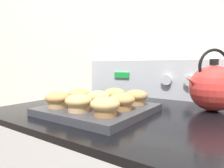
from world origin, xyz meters
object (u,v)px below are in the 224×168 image
muffin_pan (99,109)px  muffin_r0_c0 (58,99)px  muffin_r2_c2 (136,97)px  muffin_r1_c0 (79,96)px  muffin_r2_c1 (115,95)px  muffin_r0_c2 (105,106)px  muffin_r1_c1 (98,98)px  muffin_r0_c1 (79,103)px  muffin_r1_c2 (122,101)px  tea_kettle (213,87)px

muffin_pan → muffin_r0_c0: 0.13m
muffin_pan → muffin_r2_c2: (0.09, 0.09, 0.04)m
muffin_r1_c0 → muffin_r2_c1: 0.13m
muffin_r0_c2 → muffin_r1_c1: (-0.09, 0.09, 0.00)m
muffin_r0_c1 → muffin_r1_c1: size_ratio=1.00×
muffin_r0_c0 → muffin_r1_c2: 0.20m
muffin_r0_c0 → muffin_r1_c0: size_ratio=1.00×
muffin_r0_c2 → muffin_r1_c0: size_ratio=1.00×
muffin_r0_c1 → muffin_r2_c2: bearing=64.7°
muffin_r1_c0 → muffin_pan: bearing=-1.0°
muffin_r2_c1 → muffin_pan: bearing=-90.1°
muffin_r2_c2 → muffin_r0_c2: bearing=-88.3°
tea_kettle → muffin_r1_c2: bearing=-130.6°
muffin_r2_c1 → muffin_r2_c2: size_ratio=1.00×
muffin_pan → muffin_r2_c1: size_ratio=3.95×
muffin_r0_c0 → muffin_r2_c2: (0.18, 0.18, 0.00)m
muffin_r2_c1 → muffin_r0_c1: bearing=-89.7°
muffin_r0_c1 → muffin_r0_c2: same height
muffin_r2_c2 → tea_kettle: tea_kettle is taller
muffin_r2_c1 → muffin_r2_c2: bearing=-0.5°
muffin_r1_c0 → tea_kettle: tea_kettle is taller
muffin_r0_c1 → muffin_r1_c2: same height
muffin_r1_c2 → muffin_r2_c2: bearing=91.1°
muffin_r1_c1 → muffin_r1_c2: 0.09m
muffin_r1_c2 → muffin_r1_c0: bearing=179.3°
muffin_r0_c0 → muffin_pan: bearing=44.5°
muffin_r2_c2 → muffin_pan: bearing=-133.6°
muffin_r1_c2 → muffin_r2_c2: size_ratio=1.00×
muffin_r1_c1 → tea_kettle: (0.30, 0.24, 0.03)m
muffin_r2_c2 → tea_kettle: 0.26m
muffin_r0_c1 → muffin_r2_c2: 0.20m
muffin_r0_c2 → muffin_r1_c0: (-0.18, 0.09, 0.00)m
muffin_r1_c0 → muffin_r2_c2: same height
muffin_r1_c0 → muffin_r1_c2: (0.18, -0.00, 0.00)m
muffin_r0_c0 → tea_kettle: (0.39, 0.33, 0.03)m
muffin_r1_c2 → tea_kettle: (0.21, 0.24, 0.03)m
muffin_r1_c0 → muffin_r1_c1: (0.09, -0.00, 0.00)m
muffin_r0_c0 → tea_kettle: 0.51m
muffin_pan → muffin_r0_c0: (-0.09, -0.09, 0.04)m
muffin_r0_c2 → muffin_r2_c1: bearing=117.1°
muffin_r0_c0 → muffin_r1_c1: 0.13m
muffin_r0_c0 → muffin_r0_c1: size_ratio=1.00×
muffin_r0_c2 → muffin_r1_c2: same height
muffin_r1_c0 → muffin_r2_c1: bearing=46.1°
muffin_r1_c0 → muffin_r1_c2: same height
muffin_pan → muffin_r2_c2: size_ratio=3.95×
tea_kettle → muffin_r2_c1: bearing=-153.3°
muffin_r0_c0 → muffin_r2_c1: bearing=63.4°
muffin_r1_c1 → muffin_r2_c2: (0.09, 0.09, 0.00)m
muffin_pan → muffin_r0_c2: muffin_r0_c2 is taller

